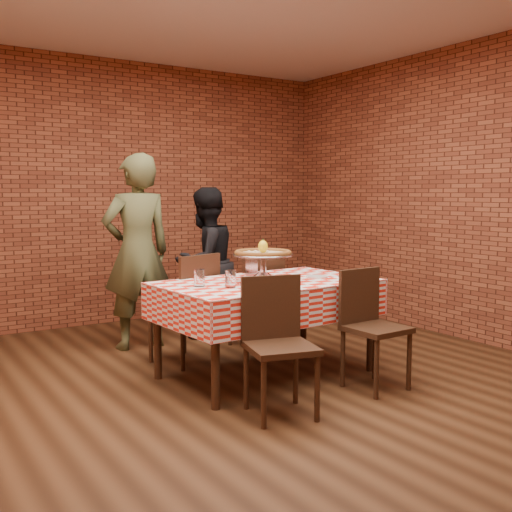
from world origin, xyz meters
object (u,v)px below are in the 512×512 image
object	(u,v)px
water_glass_left	(230,279)
diner_olive	(137,252)
chair_near_right	(376,330)
chair_far_left	(183,308)
table	(267,328)
condiment_caddy	(250,267)
diner_black	(205,263)
chair_near_left	(281,348)
pizza	(263,254)
water_glass_right	(199,278)
pizza_stand	(263,268)
chair_far_right	(255,300)

from	to	relation	value
water_glass_left	diner_olive	xyz separation A→B (m)	(-0.13, 1.49, 0.08)
chair_near_right	chair_far_left	size ratio (longest dim) A/B	0.94
table	chair_far_left	distance (m)	0.81
condiment_caddy	diner_black	xyz separation A→B (m)	(0.16, 1.09, -0.08)
chair_near_left	chair_near_right	distance (m)	0.91
chair_near_right	diner_olive	xyz separation A→B (m)	(-1.02, 2.09, 0.46)
pizza	water_glass_right	size ratio (longest dim) A/B	3.52
chair_near_left	chair_near_right	xyz separation A→B (m)	(0.91, 0.06, -0.01)
pizza_stand	chair_near_left	size ratio (longest dim) A/B	0.53
pizza	diner_olive	xyz separation A→B (m)	(-0.48, 1.39, -0.07)
chair_near_left	diner_olive	xyz separation A→B (m)	(-0.12, 2.15, 0.46)
pizza	diner_black	distance (m)	1.48
pizza	chair_near_right	bearing A→B (deg)	-52.23
pizza	chair_near_right	distance (m)	1.03
chair_near_left	chair_far_right	xyz separation A→B (m)	(0.83, 1.60, -0.01)
table	chair_near_left	world-z (taller)	chair_near_left
pizza_stand	diner_olive	bearing A→B (deg)	109.17
water_glass_left	water_glass_right	bearing A→B (deg)	136.99
pizza_stand	diner_black	xyz separation A→B (m)	(0.26, 1.44, -0.11)
pizza	diner_black	xyz separation A→B (m)	(0.26, 1.44, -0.23)
chair_near_right	chair_far_left	distance (m)	1.67
water_glass_right	chair_near_right	size ratio (longest dim) A/B	0.14
chair_far_left	chair_far_right	xyz separation A→B (m)	(0.81, 0.12, -0.03)
water_glass_left	condiment_caddy	bearing A→B (deg)	44.96
pizza_stand	chair_near_left	bearing A→B (deg)	-115.55
condiment_caddy	chair_far_right	size ratio (longest dim) A/B	0.17
chair_near_left	chair_far_left	xyz separation A→B (m)	(0.02, 1.49, 0.02)
pizza_stand	pizza	distance (m)	0.11
water_glass_left	diner_olive	world-z (taller)	diner_olive
water_glass_right	chair_far_right	size ratio (longest dim) A/B	0.14
table	pizza	distance (m)	0.61
water_glass_left	diner_olive	bearing A→B (deg)	95.06
chair_near_right	chair_far_right	distance (m)	1.54
chair_near_right	chair_far_left	bearing A→B (deg)	119.42
pizza_stand	water_glass_left	bearing A→B (deg)	-164.32
condiment_caddy	diner_olive	xyz separation A→B (m)	(-0.58, 1.04, 0.07)
pizza	condiment_caddy	bearing A→B (deg)	74.27
chair_far_right	diner_black	bearing A→B (deg)	-76.14
water_glass_right	condiment_caddy	xyz separation A→B (m)	(0.62, 0.29, 0.01)
diner_olive	water_glass_left	bearing A→B (deg)	95.26
pizza_stand	condiment_caddy	bearing A→B (deg)	74.27
chair_far_left	chair_far_right	distance (m)	0.82
chair_near_right	chair_far_right	xyz separation A→B (m)	(-0.07, 1.54, 0.00)
water_glass_left	chair_near_left	xyz separation A→B (m)	(-0.01, -0.66, -0.37)
chair_far_right	condiment_caddy	bearing A→B (deg)	47.14
table	water_glass_left	size ratio (longest dim) A/B	13.03
table	chair_far_right	size ratio (longest dim) A/B	1.88
table	water_glass_left	xyz separation A→B (m)	(-0.40, -0.12, 0.45)
table	diner_black	size ratio (longest dim) A/B	1.10
diner_black	diner_olive	bearing A→B (deg)	-13.75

